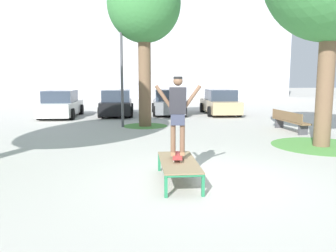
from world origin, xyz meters
name	(u,v)px	position (x,y,z in m)	size (l,w,h in m)	color
ground_plane	(201,180)	(0.00, 0.00, 0.00)	(120.00, 120.00, 0.00)	#B7B5AD
building_facade	(109,42)	(-2.52, 30.69, 6.01)	(39.72, 4.00, 12.03)	silver
skate_box	(179,163)	(-0.53, -0.08, 0.41)	(0.87, 1.94, 0.46)	#237A4C
skateboard	(178,156)	(-0.52, 0.08, 0.54)	(0.35, 0.82, 0.09)	#B23333
skater	(178,110)	(-0.52, 0.08, 1.53)	(1.00, 0.34, 1.69)	brown
grass_patch_near_right	(321,146)	(4.78, 3.01, 0.00)	(3.17, 3.17, 0.01)	#519342
tree_mid_back	(144,6)	(-0.53, 8.44, 5.31)	(3.24, 3.24, 7.13)	brown
grass_patch_mid_back	(145,126)	(-0.53, 8.44, 0.00)	(2.05, 2.05, 0.01)	#519342
car_white	(61,105)	(-4.91, 12.67, 0.69)	(2.17, 4.32, 1.50)	silver
car_black	(117,103)	(-1.82, 13.18, 0.69)	(2.10, 4.29, 1.50)	black
car_grey	(168,103)	(1.27, 13.22, 0.69)	(2.17, 4.32, 1.50)	slate
car_tan	(220,103)	(4.36, 12.72, 0.69)	(2.16, 4.32, 1.50)	tan
park_bench	(289,121)	(5.26, 6.02, 0.45)	(0.47, 2.40, 0.83)	brown
light_post	(121,40)	(-1.56, 8.26, 3.83)	(0.36, 0.36, 5.83)	#4C4C51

